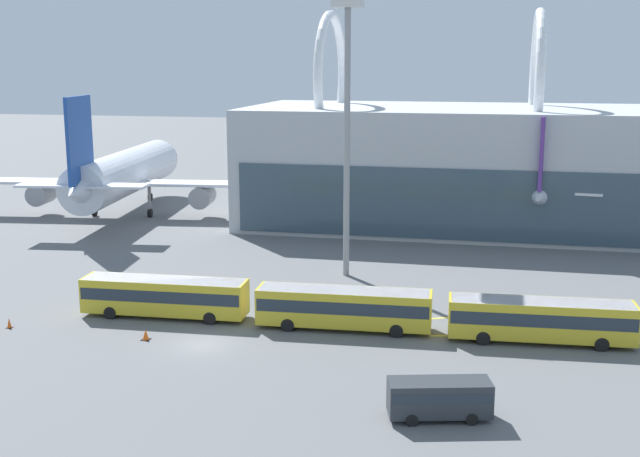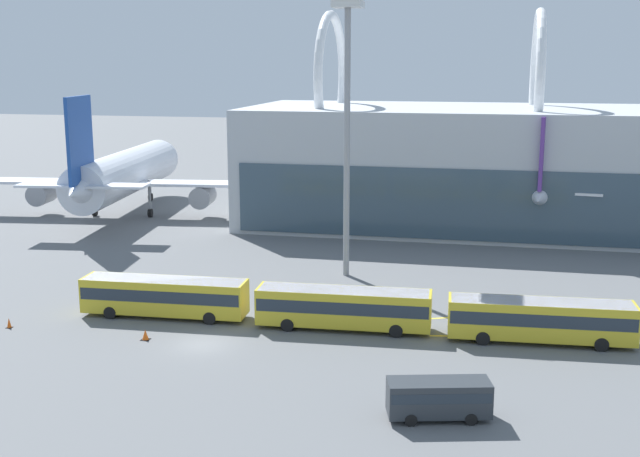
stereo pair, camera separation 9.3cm
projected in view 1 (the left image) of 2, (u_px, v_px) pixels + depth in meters
The scene contains 12 objects.
ground_plane at pixel (203, 344), 57.51m from camera, with size 440.00×440.00×0.00m, color slate.
airliner_at_gate_near at pixel (123, 174), 104.24m from camera, with size 38.49×36.73×16.08m.
airliner_at_gate_far at pixel (551, 176), 101.84m from camera, with size 38.14×41.94×14.14m.
shuttle_bus_0 at pixel (165, 295), 63.30m from camera, with size 13.25×3.30×3.08m.
shuttle_bus_1 at pixel (344, 306), 60.41m from camera, with size 13.27×3.37×3.08m.
shuttle_bus_2 at pixel (541, 318), 57.60m from camera, with size 13.28×3.48×3.08m.
service_van_foreground at pixel (439, 396), 45.35m from camera, with size 6.11×3.33×2.26m.
floodlight_mast at pixel (347, 96), 72.52m from camera, with size 2.60×2.60×25.17m.
lane_stripe_0 at pixel (495, 336), 59.15m from camera, with size 9.61×0.25×0.01m, color yellow.
lane_stripe_2 at pixel (489, 315), 64.04m from camera, with size 10.11×0.25×0.01m, color yellow.
traffic_cone_0 at pixel (9, 323), 60.93m from camera, with size 0.44×0.44×0.78m.
traffic_cone_1 at pixel (146, 335), 58.34m from camera, with size 0.63×0.63×0.78m.
Camera 1 is at (19.80, -51.53, 20.01)m, focal length 45.00 mm.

